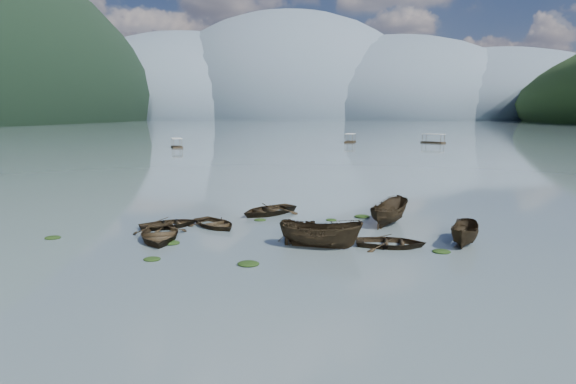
# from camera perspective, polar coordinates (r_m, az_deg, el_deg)

# --- Properties ---
(ground_plane) EXTENTS (2400.00, 2400.00, 0.00)m
(ground_plane) POSITION_cam_1_polar(r_m,az_deg,el_deg) (22.76, -2.17, -10.12)
(ground_plane) COLOR #4F5E63
(haze_mtn_a) EXTENTS (520.00, 520.00, 280.00)m
(haze_mtn_a) POSITION_cam_1_polar(r_m,az_deg,el_deg) (957.94, -12.00, 9.07)
(haze_mtn_a) COLOR #475666
(haze_mtn_a) RESTS_ON ground
(haze_mtn_b) EXTENTS (520.00, 520.00, 340.00)m
(haze_mtn_b) POSITION_cam_1_polar(r_m,az_deg,el_deg) (923.42, 0.18, 9.27)
(haze_mtn_b) COLOR #475666
(haze_mtn_b) RESTS_ON ground
(haze_mtn_c) EXTENTS (520.00, 520.00, 260.00)m
(haze_mtn_c) POSITION_cam_1_polar(r_m,az_deg,el_deg) (931.53, 12.71, 9.03)
(haze_mtn_c) COLOR #475666
(haze_mtn_c) RESTS_ON ground
(haze_mtn_d) EXTENTS (520.00, 520.00, 220.00)m
(haze_mtn_d) POSITION_cam_1_polar(r_m,az_deg,el_deg) (974.53, 23.35, 8.51)
(haze_mtn_d) COLOR #475666
(haze_mtn_d) RESTS_ON ground
(rowboat_0) EXTENTS (4.95, 5.86, 1.03)m
(rowboat_0) POSITION_cam_1_polar(r_m,az_deg,el_deg) (29.56, -16.02, -5.80)
(rowboat_0) COLOR black
(rowboat_0) RESTS_ON ground
(rowboat_1) EXTENTS (4.90, 4.56, 0.83)m
(rowboat_1) POSITION_cam_1_polar(r_m,az_deg,el_deg) (32.57, -14.82, -4.31)
(rowboat_1) COLOR black
(rowboat_1) RESTS_ON ground
(rowboat_2) EXTENTS (5.25, 2.76, 1.93)m
(rowboat_2) POSITION_cam_1_polar(r_m,az_deg,el_deg) (26.80, 4.10, -7.04)
(rowboat_2) COLOR black
(rowboat_2) RESTS_ON ground
(rowboat_3) EXTENTS (2.86, 3.95, 0.80)m
(rowboat_3) POSITION_cam_1_polar(r_m,az_deg,el_deg) (29.14, 1.57, -5.64)
(rowboat_3) COLOR black
(rowboat_3) RESTS_ON ground
(rowboat_4) EXTENTS (4.33, 3.25, 0.85)m
(rowboat_4) POSITION_cam_1_polar(r_m,az_deg,el_deg) (27.63, 12.91, -6.76)
(rowboat_4) COLOR black
(rowboat_4) RESTS_ON ground
(rowboat_5) EXTENTS (3.02, 4.35, 1.58)m
(rowboat_5) POSITION_cam_1_polar(r_m,az_deg,el_deg) (29.48, 21.50, -6.15)
(rowboat_5) COLOR black
(rowboat_5) RESTS_ON ground
(rowboat_6) EXTENTS (4.94, 4.94, 0.84)m
(rowboat_6) POSITION_cam_1_polar(r_m,az_deg,el_deg) (31.93, -9.23, -4.39)
(rowboat_6) COLOR black
(rowboat_6) RESTS_ON ground
(rowboat_7) EXTENTS (5.91, 5.97, 1.02)m
(rowboat_7) POSITION_cam_1_polar(r_m,az_deg,el_deg) (35.61, -2.54, -2.80)
(rowboat_7) COLOR black
(rowboat_7) RESTS_ON ground
(rowboat_8) EXTENTS (4.07, 5.33, 1.94)m
(rowboat_8) POSITION_cam_1_polar(r_m,az_deg,el_deg) (33.26, 12.64, -3.94)
(rowboat_8) COLOR black
(rowboat_8) RESTS_ON ground
(weed_clump_0) EXTENTS (1.12, 0.92, 0.24)m
(weed_clump_0) POSITION_cam_1_polar(r_m,az_deg,el_deg) (28.39, -14.66, -6.38)
(weed_clump_0) COLOR black
(weed_clump_0) RESTS_ON ground
(weed_clump_1) EXTENTS (0.95, 0.76, 0.21)m
(weed_clump_1) POSITION_cam_1_polar(r_m,az_deg,el_deg) (25.62, -16.88, -8.24)
(weed_clump_1) COLOR black
(weed_clump_1) RESTS_ON ground
(weed_clump_2) EXTENTS (1.16, 0.93, 0.25)m
(weed_clump_2) POSITION_cam_1_polar(r_m,az_deg,el_deg) (23.85, -5.05, -9.21)
(weed_clump_2) COLOR black
(weed_clump_2) RESTS_ON ground
(weed_clump_3) EXTENTS (0.81, 0.69, 0.18)m
(weed_clump_3) POSITION_cam_1_polar(r_m,az_deg,el_deg) (33.58, 5.51, -3.61)
(weed_clump_3) COLOR black
(weed_clump_3) RESTS_ON ground
(weed_clump_4) EXTENTS (1.05, 0.83, 0.22)m
(weed_clump_4) POSITION_cam_1_polar(r_m,az_deg,el_deg) (27.28, 18.90, -7.26)
(weed_clump_4) COLOR black
(weed_clump_4) RESTS_ON ground
(weed_clump_5) EXTENTS (1.01, 0.82, 0.21)m
(weed_clump_5) POSITION_cam_1_polar(r_m,az_deg,el_deg) (32.30, -27.70, -5.24)
(weed_clump_5) COLOR black
(weed_clump_5) RESTS_ON ground
(weed_clump_6) EXTENTS (0.92, 0.77, 0.19)m
(weed_clump_6) POSITION_cam_1_polar(r_m,az_deg,el_deg) (33.47, -3.57, -3.63)
(weed_clump_6) COLOR black
(weed_clump_6) RESTS_ON ground
(weed_clump_7) EXTENTS (1.19, 0.95, 0.26)m
(weed_clump_7) POSITION_cam_1_polar(r_m,az_deg,el_deg) (34.87, 9.38, -3.20)
(weed_clump_7) COLOR black
(weed_clump_7) RESTS_ON ground
(pontoon_left) EXTENTS (4.39, 6.12, 2.17)m
(pontoon_left) POSITION_cam_1_polar(r_m,az_deg,el_deg) (111.96, -13.92, 5.50)
(pontoon_left) COLOR black
(pontoon_left) RESTS_ON ground
(pontoon_centre) EXTENTS (3.83, 6.64, 2.39)m
(pontoon_centre) POSITION_cam_1_polar(r_m,az_deg,el_deg) (130.57, 7.89, 6.26)
(pontoon_centre) COLOR black
(pontoon_centre) RESTS_ON ground
(pontoon_right) EXTENTS (6.50, 6.25, 2.44)m
(pontoon_right) POSITION_cam_1_polar(r_m,az_deg,el_deg) (132.62, 17.94, 5.93)
(pontoon_right) COLOR black
(pontoon_right) RESTS_ON ground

